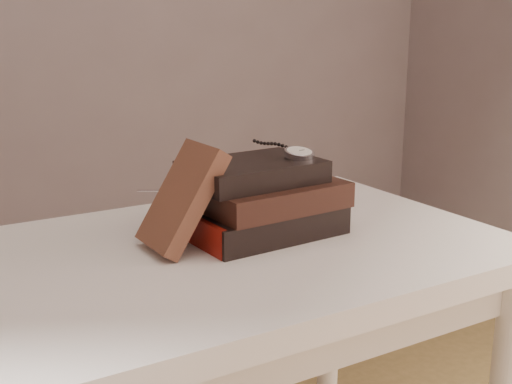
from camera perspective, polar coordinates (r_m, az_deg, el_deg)
table at (r=1.11m, az=-4.39°, el=-9.44°), size 1.00×0.60×0.75m
book_stack at (r=1.13m, az=0.50°, el=-0.67°), size 0.27×0.19×0.13m
journal at (r=1.06m, az=-6.39°, el=-0.52°), size 0.12×0.12×0.17m
pocket_watch at (r=1.15m, az=3.55°, el=3.42°), size 0.06×0.16×0.02m
eyeglasses at (r=1.16m, az=-5.70°, el=0.22°), size 0.11×0.13×0.05m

